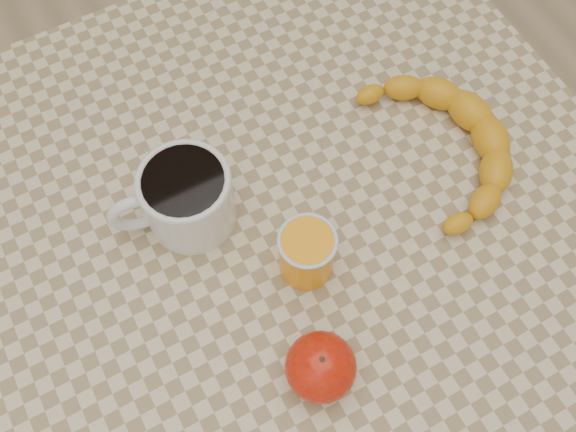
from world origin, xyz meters
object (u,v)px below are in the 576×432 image
table (288,253)px  coffee_mug (185,197)px  apple (321,367)px  banana (444,145)px  orange_juice_glass (307,253)px

table → coffee_mug: bearing=146.4°
coffee_mug → apple: (0.04, -0.23, -0.01)m
table → banana: 0.23m
coffee_mug → banana: coffee_mug is taller
coffee_mug → apple: 0.23m
table → orange_juice_glass: 0.13m
coffee_mug → table: bearing=-33.6°
coffee_mug → banana: size_ratio=0.50×
table → coffee_mug: coffee_mug is taller
table → apple: (-0.05, -0.16, 0.12)m
banana → apple: bearing=-136.8°
table → apple: size_ratio=10.11×
orange_juice_glass → banana: size_ratio=0.25×
table → apple: bearing=-107.8°
apple → banana: (0.26, 0.16, -0.01)m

